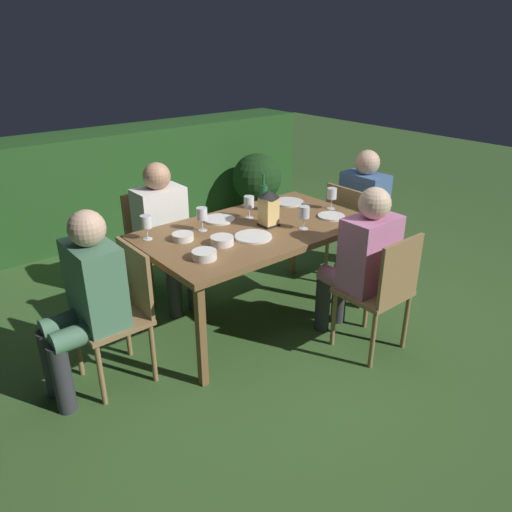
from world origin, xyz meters
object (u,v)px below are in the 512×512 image
wine_glass_e (304,213)px  chair_head_near (121,308)px  dining_table (256,235)px  wine_glass_d (202,215)px  chair_side_left_b (382,289)px  person_in_green (86,297)px  green_bottle_on_table (263,196)px  potted_plant_by_hedge (257,181)px  wine_glass_b (249,203)px  bowl_olives (204,255)px  plate_d (219,219)px  person_in_blue (368,207)px  wine_glass_a (332,195)px  wine_glass_c (146,223)px  plate_c (253,237)px  chair_side_right_a (155,239)px  bowl_bread (183,237)px  plate_b (288,202)px  person_in_cream (165,229)px  chair_head_far (352,228)px  plate_a (331,216)px  lantern_centerpiece (269,206)px  bowl_salad (222,240)px  person_in_pink (361,259)px

wine_glass_e → chair_head_near: bearing=169.7°
dining_table → wine_glass_d: wine_glass_d is taller
chair_side_left_b → person_in_green: size_ratio=0.76×
green_bottle_on_table → potted_plant_by_hedge: size_ratio=0.38×
wine_glass_b → bowl_olives: bearing=-149.1°
wine_glass_b → plate_d: size_ratio=0.72×
bowl_olives → person_in_green: bearing=162.4°
chair_side_left_b → person_in_green: 1.86m
bowl_olives → wine_glass_d: bearing=57.6°
person_in_blue → wine_glass_a: size_ratio=6.80×
green_bottle_on_table → wine_glass_c: size_ratio=1.72×
person_in_blue → wine_glass_b: person_in_blue is taller
plate_c → chair_head_near: bearing=171.4°
wine_glass_a → chair_side_right_a: bearing=139.9°
person_in_green → plate_c: 1.15m
person_in_green → bowl_bread: bearing=9.8°
plate_c → bowl_olives: size_ratio=1.66×
plate_b → bowl_bread: (-1.09, -0.13, 0.02)m
person_in_blue → plate_d: 1.43m
wine_glass_a → plate_c: bearing=-174.6°
wine_glass_c → wine_glass_d: size_ratio=1.00×
person_in_cream → wine_glass_d: 0.53m
chair_head_far → wine_glass_d: bearing=172.3°
wine_glass_e → potted_plant_by_hedge: bearing=58.5°
green_bottle_on_table → plate_c: (-0.43, -0.41, -0.10)m
wine_glass_a → potted_plant_by_hedge: 2.07m
plate_a → plate_d: 0.85m
lantern_centerpiece → wine_glass_a: size_ratio=1.57×
green_bottle_on_table → plate_b: green_bottle_on_table is taller
person_in_blue → chair_side_right_a: bearing=152.3°
bowl_salad → person_in_green: bearing=173.5°
person_in_blue → bowl_olives: person_in_blue is taller
person_in_pink → wine_glass_a: size_ratio=6.80×
wine_glass_e → chair_side_right_a: bearing=119.1°
green_bottle_on_table → wine_glass_e: size_ratio=1.72×
person_in_pink → bowl_olives: (-0.96, 0.45, 0.15)m
wine_glass_a → bowl_salad: (-1.10, -0.04, -0.09)m
wine_glass_c → person_in_pink: bearing=-41.5°
chair_head_near → lantern_centerpiece: size_ratio=3.28×
wine_glass_b → bowl_salad: wine_glass_b is taller
plate_d → potted_plant_by_hedge: plate_d is taller
wine_glass_b → wine_glass_e: (0.15, -0.43, 0.00)m
lantern_centerpiece → wine_glass_d: 0.48m
plate_a → bowl_olives: size_ratio=1.33×
wine_glass_c → chair_head_far: bearing=-9.3°
wine_glass_a → person_in_green: bearing=178.3°
plate_a → person_in_cream: bearing=137.7°
chair_side_right_a → wine_glass_b: (0.46, -0.67, 0.39)m
chair_head_far → wine_glass_a: bearing=-170.4°
wine_glass_a → bowl_bread: 1.27m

